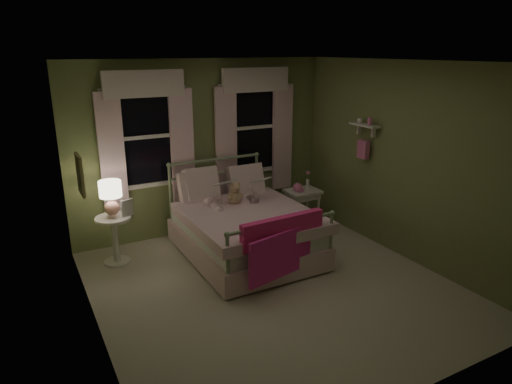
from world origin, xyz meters
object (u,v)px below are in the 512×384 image
nightstand_left (115,233)px  nightstand_right (303,196)px  teddy_bear (235,195)px  child_left (212,183)px  table_lamp (111,195)px  child_right (248,182)px  bed (244,229)px

nightstand_left → nightstand_right: (2.82, -0.20, 0.13)m
nightstand_left → teddy_bear: bearing=-10.7°
child_left → nightstand_left: child_left is taller
nightstand_left → table_lamp: bearing=0.0°
nightstand_right → child_right: bearing=176.8°
bed → nightstand_right: bearing=17.4°
child_left → teddy_bear: (0.28, -0.16, -0.17)m
nightstand_left → nightstand_right: same height
bed → child_left: 0.78m
child_left → table_lamp: size_ratio=1.71×
child_left → nightstand_left: 1.44m
child_right → bed: bearing=66.2°
child_left → nightstand_right: (1.49, -0.05, -0.41)m
bed → nightstand_left: (-1.61, 0.58, 0.04)m
teddy_bear → nightstand_left: bearing=169.3°
bed → child_right: (0.29, 0.43, 0.51)m
nightstand_left → nightstand_right: 2.83m
bed → teddy_bear: 0.50m
teddy_bear → table_lamp: bearing=169.3°
bed → nightstand_right: (1.22, 0.38, 0.17)m
teddy_bear → nightstand_left: (-1.61, 0.30, -0.37)m
child_right → table_lamp: 1.90m
child_left → nightstand_left: size_ratio=1.20×
nightstand_left → table_lamp: table_lamp is taller
child_right → table_lamp: (-1.89, 0.15, 0.07)m
bed → nightstand_right: bed is taller
table_lamp → nightstand_right: table_lamp is taller
table_lamp → nightstand_right: 2.86m
table_lamp → child_right: bearing=-4.4°
child_right → table_lamp: child_right is taller
nightstand_left → child_right: bearing=-4.4°
teddy_bear → child_left: bearing=150.5°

